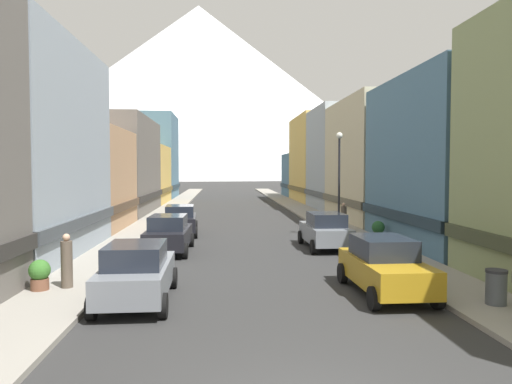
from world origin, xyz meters
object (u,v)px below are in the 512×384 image
object	(u,v)px
trash_bin_right	(496,287)
potted_plant_0	(378,229)
car_right_1	(325,230)
potted_plant_1	(40,274)
car_left_1	(169,234)
streetlamp_right	(339,168)
car_left_0	(137,272)
pedestrian_1	(67,263)
car_right_0	(385,266)
pedestrian_0	(344,217)
car_left_2	(180,220)

from	to	relation	value
trash_bin_right	potted_plant_0	xyz separation A→B (m)	(0.65, 12.26, 0.08)
car_right_1	potted_plant_1	size ratio (longest dim) A/B	4.62
car_left_1	streetlamp_right	bearing A→B (deg)	25.14
car_left_0	potted_plant_0	bearing A→B (deg)	45.14
car_right_1	car_left_1	bearing A→B (deg)	-174.77
potted_plant_1	pedestrian_1	world-z (taller)	pedestrian_1
car_right_0	pedestrian_0	xyz separation A→B (m)	(2.45, 14.79, 0.03)
car_left_2	car_right_1	distance (m)	9.36
car_left_1	potted_plant_0	world-z (taller)	car_left_1
pedestrian_1	potted_plant_0	bearing A→B (deg)	35.46
car_left_1	pedestrian_1	bearing A→B (deg)	-108.91
car_left_2	car_right_1	world-z (taller)	same
potted_plant_1	pedestrian_1	distance (m)	0.85
car_left_0	potted_plant_0	size ratio (longest dim) A/B	4.33
car_left_2	pedestrian_1	bearing A→B (deg)	-100.44
car_right_1	pedestrian_0	size ratio (longest dim) A/B	2.62
car_left_2	car_left_1	bearing A→B (deg)	-90.04
car_left_2	trash_bin_right	xyz separation A→B (m)	(10.15, -16.13, -0.26)
car_left_1	car_left_2	bearing A→B (deg)	89.96
potted_plant_1	pedestrian_0	xyz separation A→B (m)	(13.25, 14.11, 0.28)
car_left_2	pedestrian_0	world-z (taller)	pedestrian_0
pedestrian_0	streetlamp_right	xyz separation A→B (m)	(-0.90, -2.40, 3.05)
pedestrian_0	pedestrian_1	size ratio (longest dim) A/B	0.98
pedestrian_0	pedestrian_1	xyz separation A→B (m)	(-12.50, -13.85, 0.02)
car_left_1	car_right_0	xyz separation A→B (m)	(7.60, -8.09, 0.00)
car_right_0	trash_bin_right	bearing A→B (deg)	-36.37
car_right_0	potted_plant_1	size ratio (longest dim) A/B	4.63
car_left_1	trash_bin_right	xyz separation A→B (m)	(10.15, -9.97, -0.26)
potted_plant_0	pedestrian_1	size ratio (longest dim) A/B	0.59
car_right_0	pedestrian_1	bearing A→B (deg)	174.63
pedestrian_0	car_right_1	bearing A→B (deg)	-112.21
car_right_0	potted_plant_1	distance (m)	10.82
pedestrian_1	streetlamp_right	bearing A→B (deg)	44.61
car_left_0	pedestrian_0	xyz separation A→B (m)	(10.05, 15.26, 0.03)
car_left_1	potted_plant_1	bearing A→B (deg)	-113.33
pedestrian_0	trash_bin_right	bearing A→B (deg)	-89.66
car_right_0	car_right_1	distance (m)	8.79
trash_bin_right	streetlamp_right	world-z (taller)	streetlamp_right
car_right_0	potted_plant_0	xyz separation A→B (m)	(3.20, 10.38, -0.17)
potted_plant_1	pedestrian_0	bearing A→B (deg)	46.81
car_left_2	potted_plant_1	size ratio (longest dim) A/B	4.68
car_left_0	car_left_2	world-z (taller)	same
streetlamp_right	pedestrian_1	bearing A→B (deg)	-135.39
trash_bin_right	streetlamp_right	size ratio (longest dim) A/B	0.17
car_left_2	pedestrian_0	bearing A→B (deg)	3.07
potted_plant_1	car_left_1	bearing A→B (deg)	66.67
car_left_2	potted_plant_0	size ratio (longest dim) A/B	4.38
car_left_1	car_left_0	bearing A→B (deg)	-89.98
pedestrian_0	potted_plant_0	bearing A→B (deg)	-80.34
car_right_0	streetlamp_right	world-z (taller)	streetlamp_right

